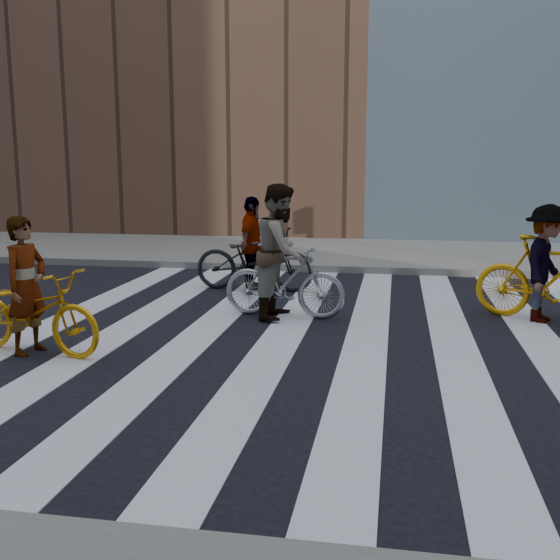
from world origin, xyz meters
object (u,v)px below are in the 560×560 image
(rider_mid, at_px, (281,251))
(bike_dark_rear, at_px, (254,259))
(bike_yellow_right, at_px, (548,279))
(rider_right, at_px, (546,264))
(bike_silver_mid, at_px, (284,281))
(rider_rear, at_px, (251,244))
(bike_yellow_left, at_px, (32,311))
(rider_left, at_px, (26,286))

(rider_mid, bearing_deg, bike_dark_rear, 28.64)
(bike_dark_rear, distance_m, rider_mid, 2.15)
(bike_yellow_right, relative_size, bike_dark_rear, 0.96)
(rider_right, bearing_deg, bike_silver_mid, 120.24)
(rider_mid, relative_size, rider_rear, 1.17)
(bike_yellow_left, height_order, rider_left, rider_left)
(bike_silver_mid, relative_size, bike_dark_rear, 0.85)
(bike_yellow_left, height_order, rider_right, rider_right)
(bike_yellow_left, bearing_deg, bike_dark_rear, -10.53)
(rider_mid, bearing_deg, bike_yellow_left, 137.64)
(rider_left, distance_m, rider_mid, 3.56)
(rider_mid, bearing_deg, rider_right, -78.86)
(bike_yellow_left, distance_m, bike_yellow_right, 6.98)
(rider_left, bearing_deg, bike_dark_rear, -11.09)
(rider_mid, distance_m, rider_right, 3.78)
(bike_yellow_right, xyz_separation_m, rider_mid, (-3.81, -0.36, 0.36))
(bike_silver_mid, distance_m, rider_mid, 0.44)
(rider_left, bearing_deg, rider_rear, -10.53)
(rider_left, height_order, rider_right, rider_right)
(rider_mid, bearing_deg, bike_yellow_right, -78.93)
(bike_silver_mid, relative_size, rider_right, 1.08)
(bike_yellow_left, height_order, bike_silver_mid, bike_silver_mid)
(rider_mid, bearing_deg, rider_rear, 29.88)
(rider_rear, bearing_deg, bike_yellow_left, 160.79)
(bike_silver_mid, height_order, bike_yellow_right, bike_yellow_right)
(rider_right, distance_m, rider_rear, 4.90)
(bike_dark_rear, relative_size, rider_left, 1.30)
(bike_dark_rear, xyz_separation_m, rider_mid, (0.83, -1.94, 0.42))
(bike_silver_mid, relative_size, bike_yellow_right, 0.88)
(bike_silver_mid, bearing_deg, bike_yellow_right, -78.86)
(bike_yellow_left, distance_m, rider_right, 6.94)
(rider_left, distance_m, rider_rear, 4.65)
(bike_dark_rear, relative_size, rider_rear, 1.28)
(rider_mid, xyz_separation_m, rider_rear, (-0.88, 1.94, -0.14))
(rider_left, bearing_deg, rider_mid, -36.44)
(bike_yellow_left, relative_size, rider_right, 1.15)
(bike_silver_mid, bearing_deg, bike_yellow_left, 137.10)
(bike_silver_mid, height_order, rider_right, rider_right)
(rider_mid, bearing_deg, rider_left, 137.10)
(rider_right, bearing_deg, rider_mid, 120.17)
(rider_rear, bearing_deg, bike_silver_mid, -151.69)
(bike_yellow_right, xyz_separation_m, bike_dark_rear, (-4.64, 1.58, -0.06))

